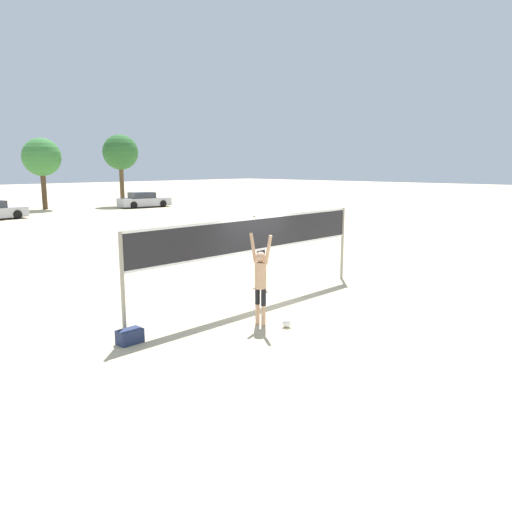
{
  "coord_description": "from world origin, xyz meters",
  "views": [
    {
      "loc": [
        -9.81,
        -9.48,
        3.79
      ],
      "look_at": [
        0.0,
        0.0,
        1.32
      ],
      "focal_mm": 35.0,
      "sensor_mm": 36.0,
      "label": 1
    }
  ],
  "objects_px": {
    "tree_left_cluster": "(42,158)",
    "parked_car_far": "(144,200)",
    "volleyball_net": "(256,239)",
    "tree_right_cluster": "(120,153)",
    "player_blocker": "(261,248)",
    "volleyball": "(286,323)",
    "player_spiker": "(261,277)",
    "gear_bag": "(130,336)"
  },
  "relations": [
    {
      "from": "volleyball",
      "to": "gear_bag",
      "type": "height_order",
      "value": "gear_bag"
    },
    {
      "from": "player_blocker",
      "to": "volleyball_net",
      "type": "bearing_deg",
      "value": -49.72
    },
    {
      "from": "volleyball_net",
      "to": "parked_car_far",
      "type": "bearing_deg",
      "value": 61.61
    },
    {
      "from": "player_spiker",
      "to": "tree_left_cluster",
      "type": "relative_size",
      "value": 0.36
    },
    {
      "from": "player_blocker",
      "to": "tree_right_cluster",
      "type": "distance_m",
      "value": 35.28
    },
    {
      "from": "player_spiker",
      "to": "tree_right_cluster",
      "type": "distance_m",
      "value": 39.42
    },
    {
      "from": "tree_left_cluster",
      "to": "parked_car_far",
      "type": "bearing_deg",
      "value": -31.16
    },
    {
      "from": "player_blocker",
      "to": "volleyball",
      "type": "xyz_separation_m",
      "value": [
        -2.97,
        -3.66,
        -1.04
      ]
    },
    {
      "from": "volleyball",
      "to": "parked_car_far",
      "type": "bearing_deg",
      "value": 61.63
    },
    {
      "from": "player_blocker",
      "to": "gear_bag",
      "type": "bearing_deg",
      "value": -72.65
    },
    {
      "from": "volleyball_net",
      "to": "tree_right_cluster",
      "type": "xyz_separation_m",
      "value": [
        16.12,
        33.61,
        3.24
      ]
    },
    {
      "from": "volleyball_net",
      "to": "tree_right_cluster",
      "type": "distance_m",
      "value": 37.42
    },
    {
      "from": "volleyball",
      "to": "tree_right_cluster",
      "type": "height_order",
      "value": "tree_right_cluster"
    },
    {
      "from": "player_spiker",
      "to": "gear_bag",
      "type": "distance_m",
      "value": 3.28
    },
    {
      "from": "tree_right_cluster",
      "to": "player_spiker",
      "type": "bearing_deg",
      "value": -116.52
    },
    {
      "from": "volleyball",
      "to": "player_spiker",
      "type": "bearing_deg",
      "value": 115.9
    },
    {
      "from": "volleyball_net",
      "to": "tree_right_cluster",
      "type": "height_order",
      "value": "tree_right_cluster"
    },
    {
      "from": "player_blocker",
      "to": "tree_left_cluster",
      "type": "bearing_deg",
      "value": 167.77
    },
    {
      "from": "tree_right_cluster",
      "to": "gear_bag",
      "type": "bearing_deg",
      "value": -121.02
    },
    {
      "from": "gear_bag",
      "to": "tree_right_cluster",
      "type": "height_order",
      "value": "tree_right_cluster"
    },
    {
      "from": "tree_left_cluster",
      "to": "tree_right_cluster",
      "type": "bearing_deg",
      "value": -10.31
    },
    {
      "from": "player_blocker",
      "to": "volleyball",
      "type": "bearing_deg",
      "value": -39.09
    },
    {
      "from": "volleyball_net",
      "to": "player_spiker",
      "type": "bearing_deg",
      "value": -132.94
    },
    {
      "from": "volleyball_net",
      "to": "volleyball",
      "type": "height_order",
      "value": "volleyball_net"
    },
    {
      "from": "player_blocker",
      "to": "player_spiker",
      "type": "bearing_deg",
      "value": -46.63
    },
    {
      "from": "volleyball",
      "to": "tree_left_cluster",
      "type": "relative_size",
      "value": 0.03
    },
    {
      "from": "player_spiker",
      "to": "tree_left_cluster",
      "type": "height_order",
      "value": "tree_left_cluster"
    },
    {
      "from": "volleyball",
      "to": "gear_bag",
      "type": "bearing_deg",
      "value": 151.42
    },
    {
      "from": "player_spiker",
      "to": "tree_left_cluster",
      "type": "xyz_separation_m",
      "value": [
        10.48,
        36.39,
        3.34
      ]
    },
    {
      "from": "gear_bag",
      "to": "tree_right_cluster",
      "type": "xyz_separation_m",
      "value": [
        20.42,
        33.95,
        4.89
      ]
    },
    {
      "from": "volleyball_net",
      "to": "parked_car_far",
      "type": "relative_size",
      "value": 1.73
    },
    {
      "from": "tree_left_cluster",
      "to": "volleyball_net",
      "type": "bearing_deg",
      "value": -104.6
    },
    {
      "from": "player_blocker",
      "to": "tree_left_cluster",
      "type": "distance_m",
      "value": 34.25
    },
    {
      "from": "player_blocker",
      "to": "parked_car_far",
      "type": "relative_size",
      "value": 0.44
    },
    {
      "from": "tree_right_cluster",
      "to": "tree_left_cluster",
      "type": "bearing_deg",
      "value": 169.69
    },
    {
      "from": "volleyball_net",
      "to": "player_spiker",
      "type": "distance_m",
      "value": 2.14
    },
    {
      "from": "volleyball_net",
      "to": "player_spiker",
      "type": "height_order",
      "value": "volleyball_net"
    },
    {
      "from": "volleyball",
      "to": "parked_car_far",
      "type": "relative_size",
      "value": 0.04
    },
    {
      "from": "volleyball_net",
      "to": "gear_bag",
      "type": "relative_size",
      "value": 16.01
    },
    {
      "from": "volleyball_net",
      "to": "tree_left_cluster",
      "type": "relative_size",
      "value": 1.37
    },
    {
      "from": "player_spiker",
      "to": "tree_right_cluster",
      "type": "bearing_deg",
      "value": -26.52
    },
    {
      "from": "tree_left_cluster",
      "to": "tree_right_cluster",
      "type": "height_order",
      "value": "tree_right_cluster"
    }
  ]
}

